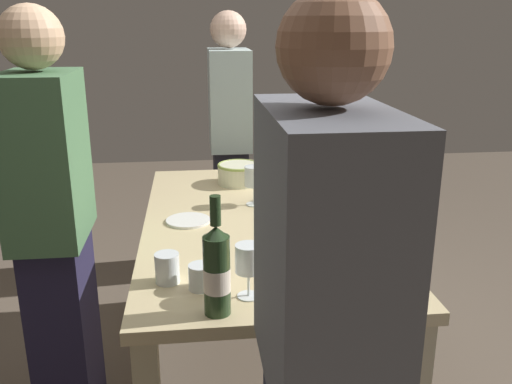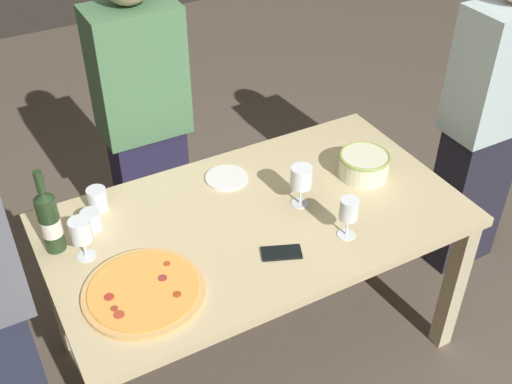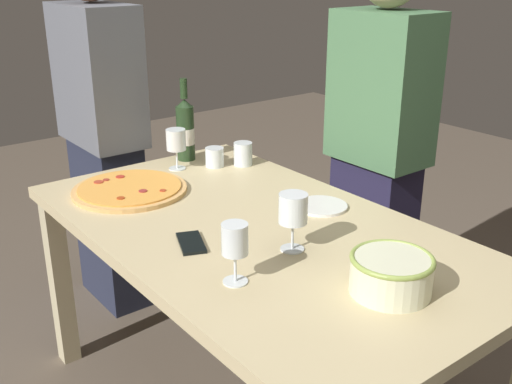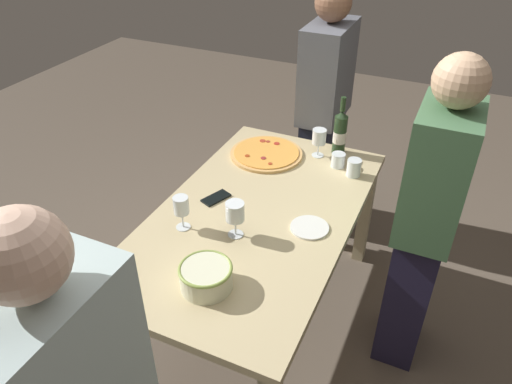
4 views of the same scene
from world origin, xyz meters
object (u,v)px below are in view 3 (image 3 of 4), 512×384
Objects in this scene: wine_glass_far_left at (293,211)px; cell_phone at (191,243)px; serving_bowl at (391,273)px; cup_ceramic at (243,154)px; dining_table at (256,253)px; pizza at (130,189)px; cup_amber at (215,157)px; side_plate at (321,206)px; person_guest_right at (103,138)px; wine_glass_by_bottle at (235,243)px; person_host at (377,155)px; wine_glass_near_pizza at (176,142)px; wine_bottle at (185,129)px.

wine_glass_far_left is 1.21× the size of cell_phone.
cup_ceramic is (-1.04, 0.31, -0.01)m from serving_bowl.
dining_table is 0.56m from pizza.
serving_bowl is at bearing 2.60° from dining_table.
serving_bowl reaches higher than pizza.
side_plate is at bearing 3.98° from cup_amber.
pizza is 1.93× the size of serving_bowl.
dining_table is 0.63m from cup_ceramic.
wine_glass_far_left is 0.79m from cup_ceramic.
person_guest_right is (-1.09, -0.29, 0.04)m from side_plate.
wine_glass_by_bottle is 0.97m from cup_ceramic.
wine_glass_by_bottle is at bearing 9.56° from person_host.
wine_glass_far_left is 0.36m from side_plate.
wine_glass_near_pizza is at bearing -115.79° from cup_amber.
cell_phone is (-0.21, -0.21, -0.12)m from wine_glass_far_left.
cell_phone is at bearing -12.15° from person_guest_right.
wine_glass_far_left is at bearing -17.96° from cup_amber.
wine_glass_far_left is 1.28m from person_guest_right.
cup_amber is at bearing -50.63° from person_host.
person_guest_right is at bearing -178.63° from serving_bowl.
pizza is 0.74m from wine_glass_far_left.
pizza is at bearing -139.98° from side_plate.
pizza is 4.37× the size of cup_ceramic.
dining_table is 0.78m from person_host.
wine_glass_by_bottle reaches higher than cell_phone.
wine_glass_by_bottle is at bearing -24.92° from wine_bottle.
wine_glass_near_pizza is 0.46m from person_guest_right.
cup_ceramic is at bearing 62.90° from wine_glass_near_pizza.
pizza is 0.58m from person_guest_right.
pizza is 0.26× the size of person_host.
cell_phone is at bearing -4.01° from person_host.
wine_bottle is at bearing 155.08° from wine_glass_by_bottle.
wine_glass_near_pizza is 0.98× the size of wine_glass_by_bottle.
wine_bottle is at bearing -164.06° from cup_amber.
cell_phone is 1.09m from person_guest_right.
serving_bowl reaches higher than cup_ceramic.
wine_glass_near_pizza is at bearing -117.10° from cup_ceramic.
wine_bottle is 1.06m from wine_glass_by_bottle.
person_guest_right is (-1.06, 0.21, 0.04)m from cell_phone.
pizza reaches higher than side_plate.
wine_bottle is 0.22× the size of person_guest_right.
wine_glass_by_bottle is 0.94× the size of side_plate.
wine_glass_near_pizza is 0.92× the size of side_plate.
serving_bowl is 1.09m from cup_ceramic.
pizza is 2.38× the size of wine_glass_far_left.
serving_bowl is (0.52, 0.02, 0.15)m from dining_table.
wine_bottle reaches higher than pizza.
wine_glass_near_pizza is 0.10× the size of person_guest_right.
wine_glass_far_left is (0.71, 0.16, 0.11)m from pizza.
cell_phone is at bearing -39.87° from cup_amber.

